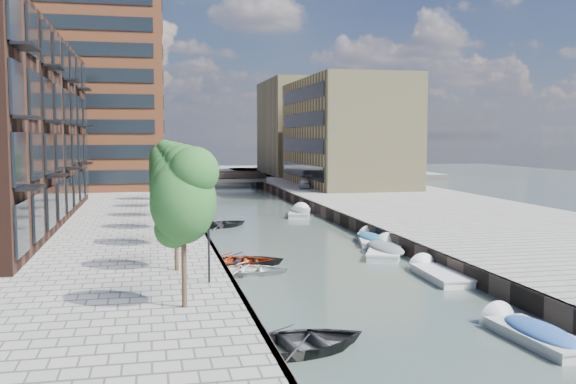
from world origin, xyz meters
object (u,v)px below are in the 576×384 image
object	(u,v)px
bridge	(218,179)
motorboat_4	(300,213)
tree_0	(183,195)
sloop_3	(248,275)
tree_6	(161,158)
sloop_4	(221,227)
sloop_2	(231,267)
sloop_0	(299,351)
motorboat_1	(386,251)
motorboat_2	(436,275)
tree_1	(175,182)
tree_3	(167,168)
motorboat_3	(371,240)
tree_2	(171,174)
motorboat_0	(532,334)
tree_5	(163,160)
car	(304,184)
tree_4	(165,164)
sloop_1	(243,266)

from	to	relation	value
bridge	motorboat_4	size ratio (longest dim) A/B	2.26
tree_0	sloop_3	size ratio (longest dim) A/B	1.32
tree_6	sloop_4	bearing A→B (deg)	-71.90
sloop_2	sloop_0	bearing A→B (deg)	-171.93
motorboat_1	sloop_2	bearing A→B (deg)	-169.17
sloop_3	motorboat_2	distance (m)	10.16
tree_1	sloop_0	distance (m)	11.94
bridge	tree_0	world-z (taller)	tree_0
tree_3	sloop_2	distance (m)	11.04
sloop_4	motorboat_3	size ratio (longest dim) A/B	0.92
motorboat_3	tree_2	bearing A→B (deg)	-163.23
motorboat_0	tree_5	bearing A→B (deg)	107.99
bridge	car	distance (m)	17.25
tree_4	sloop_1	xyz separation A→B (m)	(3.97, -15.91, -5.31)
tree_3	tree_4	xyz separation A→B (m)	(0.00, 7.00, 0.00)
bridge	sloop_0	size ratio (longest dim) A/B	2.53
tree_2	tree_4	size ratio (longest dim) A/B	1.00
tree_3	motorboat_3	world-z (taller)	tree_3
tree_3	motorboat_0	bearing A→B (deg)	-62.98
motorboat_0	car	distance (m)	57.21
sloop_0	motorboat_2	distance (m)	14.12
sloop_3	sloop_4	world-z (taller)	sloop_4
sloop_0	motorboat_1	bearing A→B (deg)	-41.21
tree_3	motorboat_0	distance (m)	28.00
tree_2	motorboat_0	xyz separation A→B (m)	(12.51, -17.53, -5.11)
tree_1	motorboat_0	size ratio (longest dim) A/B	1.18
tree_1	sloop_3	size ratio (longest dim) A/B	1.32
bridge	tree_1	bearing A→B (deg)	-97.93
sloop_0	tree_1	bearing A→B (deg)	9.29
tree_3	tree_0	bearing A→B (deg)	-90.00
tree_0	tree_4	distance (m)	28.00
tree_0	motorboat_4	xyz separation A→B (m)	(12.68, 34.53, -5.09)
sloop_2	sloop_4	world-z (taller)	sloop_2
tree_1	motorboat_0	xyz separation A→B (m)	(12.51, -10.53, -5.11)
tree_6	motorboat_3	size ratio (longest dim) A/B	1.14
sloop_0	sloop_4	bearing A→B (deg)	-12.71
tree_3	motorboat_1	world-z (taller)	tree_3
sloop_4	motorboat_2	xyz separation A→B (m)	(9.23, -21.26, 0.10)
motorboat_4	sloop_4	bearing A→B (deg)	-142.92
tree_3	tree_4	bearing A→B (deg)	90.00
tree_6	sloop_1	distance (m)	30.64
motorboat_2	motorboat_3	xyz separation A→B (m)	(0.32, 11.16, 0.10)
tree_5	motorboat_0	size ratio (longest dim) A/B	1.18
motorboat_1	car	distance (m)	39.86
tree_0	sloop_1	distance (m)	13.79
tree_2	tree_5	size ratio (longest dim) A/B	1.00
bridge	sloop_2	bearing A→B (deg)	-95.32
tree_2	tree_3	size ratio (longest dim) A/B	1.00
tree_3	motorboat_1	size ratio (longest dim) A/B	1.00
tree_4	tree_1	bearing A→B (deg)	-90.00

